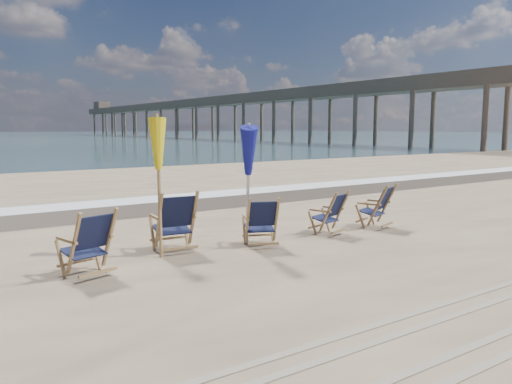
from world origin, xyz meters
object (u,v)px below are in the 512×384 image
Objects in this scene: fishing_pier at (210,113)px; beach_chair_0 at (110,240)px; beach_chair_3 at (341,211)px; umbrella_yellow at (158,151)px; beach_chair_1 at (194,220)px; beach_chair_2 at (276,222)px; beach_chair_4 at (387,205)px; umbrella_blue at (248,152)px.

beach_chair_0 is at bearing -119.53° from fishing_pier.
beach_chair_0 is 4.82m from beach_chair_3.
beach_chair_0 is 0.44× the size of umbrella_yellow.
beach_chair_3 is at bearing -4.65° from umbrella_yellow.
beach_chair_1 is 1.49m from beach_chair_2.
beach_chair_1 reaches higher than beach_chair_4.
beach_chair_1 is at bearing 0.79° from beach_chair_2.
umbrella_blue is at bearing 163.91° from beach_chair_1.
fishing_pier is (38.14, 72.66, 4.18)m from beach_chair_2.
umbrella_blue is 82.20m from fishing_pier.
umbrella_yellow is at bearing -119.10° from fishing_pier.
beach_chair_4 is (3.12, 0.19, 0.01)m from beach_chair_2.
umbrella_yellow is (-5.12, 0.36, 1.28)m from beach_chair_4.
umbrella_yellow reaches higher than beach_chair_4.
umbrella_blue reaches higher than beach_chair_4.
beach_chair_3 is 81.14m from fishing_pier.
beach_chair_4 is 80.60m from fishing_pier.
beach_chair_1 is at bearing 157.06° from umbrella_blue.
beach_chair_3 is (4.82, 0.22, -0.05)m from beach_chair_0.
umbrella_blue is (-0.50, 0.17, 1.26)m from beach_chair_2.
umbrella_yellow is at bearing 165.86° from umbrella_blue.
beach_chair_2 is 0.41× the size of umbrella_yellow.
beach_chair_0 is at bearing -18.80° from beach_chair_4.
beach_chair_0 is 0.92× the size of beach_chair_1.
beach_chair_3 is 0.39× the size of umbrella_yellow.
fishing_pier reaches higher than beach_chair_3.
beach_chair_3 is 2.64m from umbrella_blue.
beach_chair_1 is 3.20m from beach_chair_3.
beach_chair_3 is 4.04m from umbrella_yellow.
umbrella_yellow reaches higher than beach_chair_0.
beach_chair_0 is 2.80m from umbrella_blue.
fishing_pier is at bearing 60.90° from umbrella_yellow.
umbrella_blue reaches higher than beach_chair_3.
beach_chair_2 is at bearing -18.92° from umbrella_blue.
fishing_pier is at bearing -136.10° from beach_chair_4.
beach_chair_1 reaches higher than beach_chair_3.
beach_chair_3 is 0.01× the size of fishing_pier.
fishing_pier is (39.52, 72.12, 4.10)m from beach_chair_1.
fishing_pier is (40.14, 72.12, 2.89)m from umbrella_yellow.
umbrella_yellow reaches higher than umbrella_blue.
beach_chair_3 is at bearing 1.70° from umbrella_blue.
umbrella_blue is 0.02× the size of fishing_pier.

